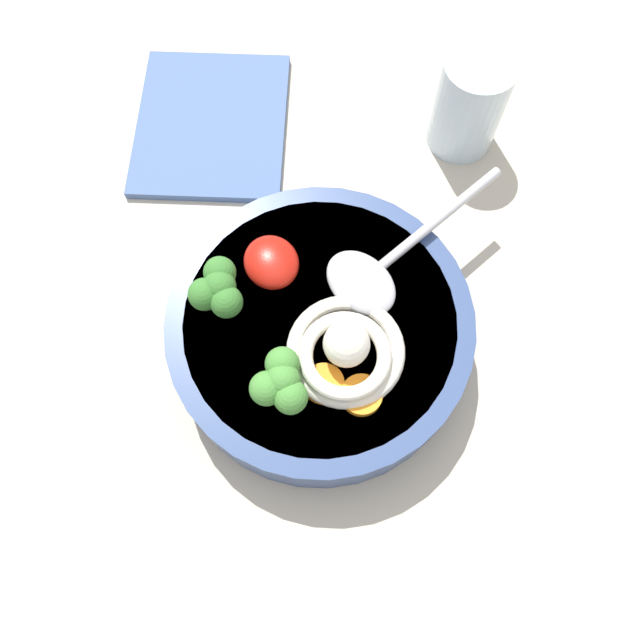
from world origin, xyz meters
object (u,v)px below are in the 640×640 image
(soup_bowl, at_px, (320,332))
(noodle_pile, at_px, (346,351))
(folded_napkin, at_px, (212,124))
(drinking_glass, at_px, (469,104))
(soup_spoon, at_px, (374,272))

(soup_bowl, bearing_deg, noodle_pile, 7.63)
(folded_napkin, bearing_deg, drinking_glass, 61.51)
(soup_spoon, xyz_separation_m, drinking_glass, (-0.12, 0.16, -0.02))
(noodle_pile, distance_m, soup_spoon, 0.07)
(noodle_pile, xyz_separation_m, drinking_glass, (-0.16, 0.20, -0.02))
(soup_bowl, xyz_separation_m, soup_spoon, (-0.01, 0.05, 0.03))
(drinking_glass, bearing_deg, noodle_pile, -51.17)
(soup_spoon, xyz_separation_m, folded_napkin, (-0.23, -0.05, -0.06))
(noodle_pile, bearing_deg, soup_spoon, 134.91)
(soup_bowl, distance_m, soup_spoon, 0.06)
(drinking_glass, distance_m, folded_napkin, 0.24)
(noodle_pile, xyz_separation_m, folded_napkin, (-0.28, -0.00, -0.06))
(noodle_pile, height_order, folded_napkin, noodle_pile)
(soup_bowl, height_order, noodle_pile, noodle_pile)
(drinking_glass, xyz_separation_m, folded_napkin, (-0.11, -0.21, -0.04))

